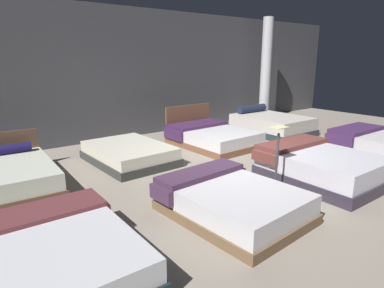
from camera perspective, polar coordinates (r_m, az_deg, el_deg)
ground_plane at (r=6.38m, az=6.58°, el=-5.45°), size 18.00×18.00×0.02m
showroom_back_wall at (r=9.37m, az=-11.10°, el=11.83°), size 18.00×0.06×3.50m
bed_0 at (r=3.74m, az=-22.62°, el=-17.80°), size 1.52×1.95×0.51m
bed_1 at (r=4.75m, az=6.83°, el=-9.73°), size 1.64×1.99×0.50m
bed_2 at (r=6.41m, az=21.40°, el=-3.61°), size 1.68×2.00×0.61m
bed_3 at (r=8.52m, az=29.90°, el=-0.26°), size 1.58×1.99×0.59m
bed_4 at (r=6.52m, az=-29.40°, el=-4.74°), size 1.57×2.10×0.80m
bed_5 at (r=7.17m, az=-10.84°, el=-1.65°), size 1.49×2.03×0.39m
bed_6 at (r=8.45m, az=3.43°, el=1.36°), size 1.70×2.18×0.93m
bed_7 at (r=10.09m, az=13.57°, el=3.38°), size 1.63×2.16×0.75m
price_sign at (r=5.56m, az=14.44°, el=-4.02°), size 0.28×0.24×1.12m
support_pillar at (r=11.90m, az=12.69°, el=12.31°), size 0.35×0.35×3.50m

